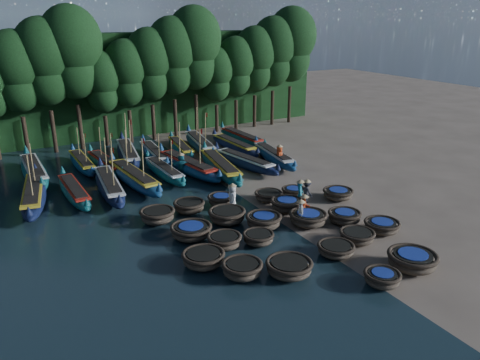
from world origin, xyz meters
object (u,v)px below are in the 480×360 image
coracle_18 (287,204)px  fisherman_6 (279,156)px  long_boat_17 (242,138)px  long_boat_5 (188,166)px  long_boat_7 (245,162)px  long_boat_2 (109,186)px  long_boat_3 (134,177)px  fisherman_2 (304,206)px  coracle_19 (338,193)px  coracle_17 (264,221)px  long_boat_4 (164,171)px  coracle_3 (382,278)px  long_boat_9 (34,171)px  coracle_11 (224,241)px  fisherman_4 (301,212)px  coracle_23 (269,196)px  long_boat_12 (128,154)px  coracle_16 (227,215)px  coracle_9 (382,226)px  coracle_20 (157,215)px  coracle_24 (293,192)px  long_boat_8 (274,156)px  fisherman_0 (233,197)px  long_boat_16 (234,145)px  fisherman_5 (181,165)px  coracle_14 (344,216)px  long_boat_14 (181,148)px  coracle_13 (308,218)px  fisherman_1 (300,193)px  coracle_5 (242,269)px  long_boat_15 (200,144)px  coracle_6 (289,267)px  coracle_4 (412,260)px  coracle_15 (191,231)px  long_boat_13 (154,154)px  coracle_8 (357,236)px  long_boat_11 (106,163)px  coracle_7 (336,249)px  long_boat_10 (82,163)px  coracle_21 (189,206)px  coracle_22 (221,200)px

coracle_18 → fisherman_6: (4.63, 7.76, 0.47)m
long_boat_17 → long_boat_5: bearing=-146.8°
long_boat_7 → fisherman_6: size_ratio=3.99×
long_boat_2 → long_boat_3: bearing=26.8°
long_boat_2 → fisherman_2: size_ratio=5.09×
coracle_18 → coracle_19: coracle_18 is taller
coracle_17 → long_boat_5: 11.32m
long_boat_7 → long_boat_4: bearing=160.8°
coracle_3 → long_boat_9: (-11.88, 23.46, 0.22)m
coracle_11 → fisherman_4: size_ratio=1.25×
coracle_23 → long_boat_12: 14.45m
coracle_16 → long_boat_4: (-0.29, 9.64, 0.02)m
coracle_19 → long_boat_17: 15.64m
coracle_9 → coracle_20: bearing=145.2°
coracle_18 → long_boat_17: bearing=70.2°
coracle_16 → coracle_24: (5.87, 1.52, -0.11)m
fisherman_6 → long_boat_8: bearing=24.3°
fisherman_0 → long_boat_17: bearing=160.8°
long_boat_16 → fisherman_5: bearing=-151.1°
coracle_14 → long_boat_14: long_boat_14 is taller
coracle_13 → long_boat_12: long_boat_12 is taller
coracle_23 → long_boat_9: bearing=136.5°
fisherman_1 → coracle_5: bearing=163.6°
long_boat_9 → long_boat_15: bearing=4.1°
coracle_5 → fisherman_0: 7.85m
coracle_9 → long_boat_16: 18.73m
coracle_6 → coracle_16: bearing=88.4°
coracle_11 → coracle_4: bearing=-42.6°
coracle_24 → long_boat_3: size_ratio=0.22×
fisherman_4 → coracle_13: bearing=95.8°
coracle_20 → coracle_17: bearing=-36.0°
coracle_15 → long_boat_13: bearing=77.9°
coracle_17 → fisherman_2: (2.81, -0.07, 0.33)m
coracle_8 → coracle_3: bearing=-117.6°
coracle_9 → fisherman_4: (-3.50, 2.98, 0.46)m
long_boat_7 → fisherman_2: 10.48m
coracle_19 → long_boat_4: 13.06m
long_boat_4 → long_boat_9: bearing=151.7°
long_boat_7 → long_boat_11: 11.06m
coracle_17 → coracle_18: size_ratio=0.89×
coracle_7 → long_boat_4: long_boat_4 is taller
long_boat_10 → coracle_17: bearing=-68.3°
long_boat_2 → long_boat_12: size_ratio=0.96×
long_boat_17 → fisherman_2: fisherman_2 is taller
coracle_6 → coracle_13: size_ratio=0.87×
coracle_21 → fisherman_5: (2.28, 6.69, 0.48)m
coracle_8 → long_boat_11: 21.12m
long_boat_3 → fisherman_6: bearing=-12.8°
coracle_18 → coracle_22: (-3.12, 2.88, -0.07)m
coracle_18 → long_boat_10: 17.80m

